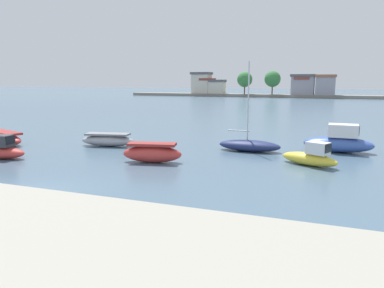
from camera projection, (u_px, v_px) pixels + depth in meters
name	position (u px, v px, depth m)	size (l,w,h in m)	color
ground_plane	(32.00, 194.00, 16.58)	(400.00, 400.00, 0.00)	#476075
moored_boat_0	(5.00, 138.00, 29.32)	(4.73, 2.78, 1.02)	#C63833
moored_boat_2	(108.00, 140.00, 28.51)	(4.36, 2.10, 1.00)	#9E9EA3
moored_boat_3	(152.00, 153.00, 22.91)	(3.86, 1.94, 1.21)	#C63833
moored_boat_4	(249.00, 145.00, 26.52)	(4.49, 1.78, 6.33)	navy
moored_boat_5	(311.00, 157.00, 22.05)	(3.66, 2.50, 1.47)	yellow
moored_boat_6	(339.00, 142.00, 26.14)	(4.76, 1.95, 1.98)	#3856A8
distant_shoreline	(271.00, 88.00, 107.87)	(96.56, 7.52, 7.53)	gray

